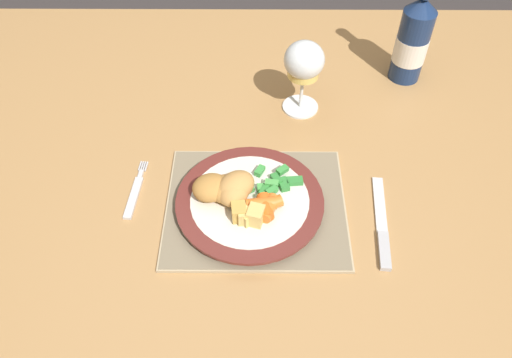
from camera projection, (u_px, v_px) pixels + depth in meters
name	position (u px, v px, depth m)	size (l,w,h in m)	color
ground_plane	(265.00, 316.00, 1.51)	(6.00, 6.00, 0.00)	#383333
dining_table	(269.00, 171.00, 1.02)	(1.39, 0.96, 0.74)	#AD7F4C
placemat	(256.00, 206.00, 0.85)	(0.30, 0.26, 0.01)	tan
dinner_plate	(250.00, 203.00, 0.84)	(0.25, 0.25, 0.02)	silver
breaded_croquettes	(226.00, 188.00, 0.82)	(0.12, 0.09, 0.04)	#B77F3D
green_beans_pile	(271.00, 183.00, 0.84)	(0.11, 0.07, 0.02)	#338438
glazed_carrots	(264.00, 207.00, 0.81)	(0.08, 0.05, 0.02)	orange
fork	(135.00, 193.00, 0.87)	(0.02, 0.13, 0.01)	silver
table_knife	(382.00, 229.00, 0.82)	(0.03, 0.19, 0.01)	silver
wine_glass	(304.00, 64.00, 0.94)	(0.08, 0.08, 0.15)	silver
bottle	(413.00, 40.00, 1.02)	(0.07, 0.07, 0.25)	navy
roast_potatoes	(248.00, 214.00, 0.79)	(0.06, 0.04, 0.03)	#E5BC66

